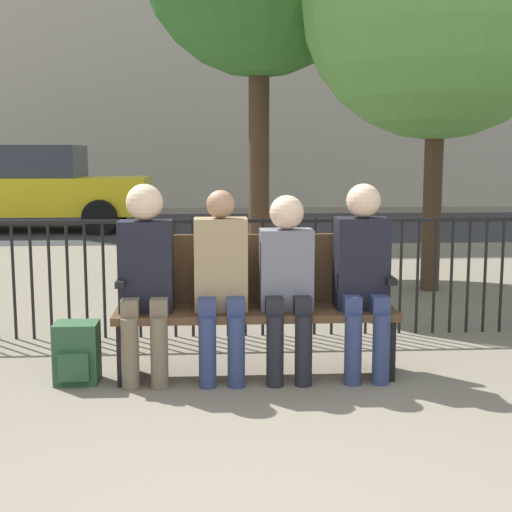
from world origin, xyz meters
TOP-DOWN VIEW (x-y plane):
  - park_bench at (0.00, 2.14)m, footprint 1.83×0.45m
  - seated_person_0 at (-0.71, 2.02)m, footprint 0.34×0.39m
  - seated_person_1 at (-0.23, 2.02)m, footprint 0.34×0.39m
  - seated_person_2 at (0.20, 2.01)m, footprint 0.34×0.39m
  - seated_person_3 at (0.69, 2.02)m, footprint 0.34×0.39m
  - backpack at (-1.15, 1.99)m, footprint 0.27×0.26m
  - fence_railing at (-0.02, 3.12)m, footprint 9.01×0.03m
  - tree_0 at (2.06, 4.95)m, footprint 2.85×2.85m
  - street_surface at (0.00, 12.00)m, footprint 24.00×6.00m
  - parked_car_0 at (-3.70, 11.39)m, footprint 4.20×1.94m

SIDE VIEW (x-z plane):
  - street_surface at x=0.00m, z-range 0.00..0.01m
  - backpack at x=-1.15m, z-range 0.00..0.39m
  - park_bench at x=0.00m, z-range 0.04..0.96m
  - fence_railing at x=-0.02m, z-range 0.08..1.03m
  - seated_person_2 at x=0.20m, z-range 0.08..1.27m
  - seated_person_1 at x=-0.23m, z-range 0.06..1.29m
  - seated_person_3 at x=0.69m, z-range 0.08..1.35m
  - seated_person_0 at x=-0.71m, z-range 0.09..1.35m
  - parked_car_0 at x=-3.70m, z-range 0.03..1.65m
  - tree_0 at x=2.06m, z-range 0.79..5.23m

